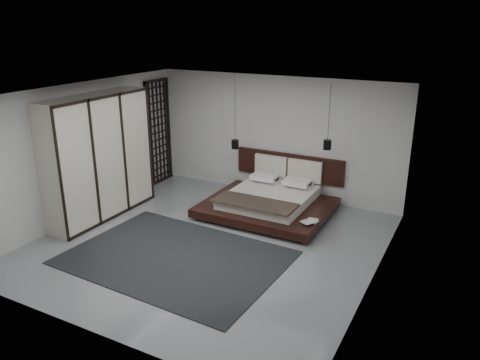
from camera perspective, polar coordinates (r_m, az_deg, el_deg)
The scene contains 14 objects.
floor at distance 8.89m, azimuth -3.71°, elevation -7.65°, with size 6.00×6.00×0.00m, color gray.
ceiling at distance 8.03m, azimuth -4.14°, elevation 10.49°, with size 6.00×6.00×0.00m, color white.
wall_back at distance 10.92m, azimuth 4.36°, elevation 5.29°, with size 6.00×6.00×0.00m, color silver.
wall_front at distance 6.19m, azimuth -18.67°, elevation -6.74°, with size 6.00×6.00×0.00m, color silver.
wall_left at distance 10.20m, azimuth -18.47°, elevation 3.35°, with size 6.00×6.00×0.00m, color silver.
wall_right at distance 7.32m, azimuth 16.55°, elevation -2.48°, with size 6.00×6.00×0.00m, color silver.
lattice_screen at distance 11.95m, azimuth -9.87°, elevation 5.77°, with size 0.05×0.90×2.60m, color black.
bed at distance 10.17m, azimuth 3.69°, elevation -2.40°, with size 2.62×2.33×1.05m.
book_lower at distance 9.27m, azimuth 8.17°, elevation -4.90°, with size 0.21×0.28×0.03m, color #99724C.
book_upper at distance 9.24m, azimuth 8.01°, elevation -4.80°, with size 0.23×0.31×0.02m, color #99724C.
pendant_left at distance 10.64m, azimuth -0.61°, elevation 4.44°, with size 0.17×0.17×1.61m.
pendant_right at distance 9.77m, azimuth 10.60°, elevation 4.28°, with size 0.16×0.16×1.36m.
wardrobe at distance 10.08m, azimuth -16.83°, elevation 2.68°, with size 0.62×2.63×2.58m.
rug at distance 8.43m, azimuth -7.85°, elevation -9.33°, with size 3.72×2.65×0.02m, color black.
Camera 1 is at (4.20, -6.75, 3.99)m, focal length 35.00 mm.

